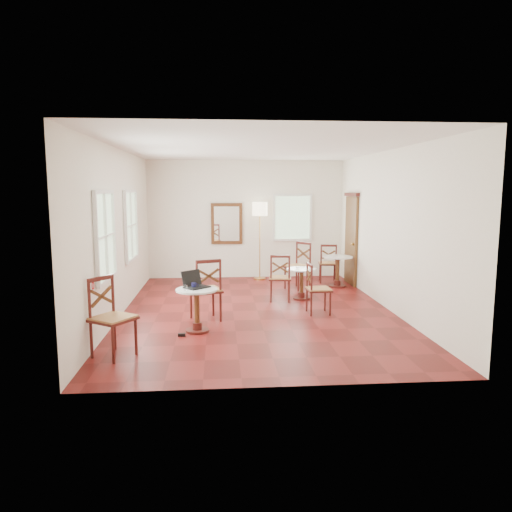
{
  "coord_description": "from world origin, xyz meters",
  "views": [
    {
      "loc": [
        -0.72,
        -8.69,
        2.26
      ],
      "look_at": [
        0.0,
        0.3,
        1.0
      ],
      "focal_mm": 33.27,
      "sensor_mm": 36.0,
      "label": 1
    }
  ],
  "objects_px": {
    "power_adapter": "(182,335)",
    "chair_back_a": "(328,263)",
    "cafe_table_back": "(338,268)",
    "chair_back_b": "(298,266)",
    "floor_lamp": "(260,214)",
    "chair_near_a": "(206,290)",
    "water_glass": "(186,288)",
    "cafe_table_mid": "(302,280)",
    "cafe_table_near": "(197,305)",
    "chair_mid_b": "(317,289)",
    "navy_mug": "(194,286)",
    "chair_mid_a": "(280,278)",
    "laptop": "(195,283)",
    "chair_near_b": "(111,317)",
    "mouse": "(193,287)"
  },
  "relations": [
    {
      "from": "water_glass",
      "to": "navy_mug",
      "type": "bearing_deg",
      "value": 50.97
    },
    {
      "from": "mouse",
      "to": "water_glass",
      "type": "xyz_separation_m",
      "value": [
        -0.1,
        -0.2,
        0.03
      ]
    },
    {
      "from": "chair_back_a",
      "to": "power_adapter",
      "type": "distance_m",
      "value": 5.27
    },
    {
      "from": "chair_mid_b",
      "to": "chair_back_a",
      "type": "distance_m",
      "value": 3.05
    },
    {
      "from": "chair_near_b",
      "to": "chair_back_a",
      "type": "bearing_deg",
      "value": -5.35
    },
    {
      "from": "power_adapter",
      "to": "chair_mid_a",
      "type": "bearing_deg",
      "value": 50.79
    },
    {
      "from": "chair_mid_a",
      "to": "floor_lamp",
      "type": "xyz_separation_m",
      "value": [
        -0.21,
        2.38,
        1.18
      ]
    },
    {
      "from": "cafe_table_mid",
      "to": "power_adapter",
      "type": "relative_size",
      "value": 5.64
    },
    {
      "from": "water_glass",
      "to": "cafe_table_mid",
      "type": "bearing_deg",
      "value": 45.12
    },
    {
      "from": "cafe_table_mid",
      "to": "chair_near_b",
      "type": "xyz_separation_m",
      "value": [
        -3.18,
        -3.18,
        0.15
      ]
    },
    {
      "from": "chair_back_b",
      "to": "power_adapter",
      "type": "xyz_separation_m",
      "value": [
        -2.41,
        -3.43,
        -0.51
      ]
    },
    {
      "from": "chair_near_a",
      "to": "floor_lamp",
      "type": "height_order",
      "value": "floor_lamp"
    },
    {
      "from": "cafe_table_near",
      "to": "mouse",
      "type": "height_order",
      "value": "mouse"
    },
    {
      "from": "cafe_table_mid",
      "to": "chair_near_a",
      "type": "relative_size",
      "value": 0.59
    },
    {
      "from": "chair_back_b",
      "to": "floor_lamp",
      "type": "relative_size",
      "value": 0.55
    },
    {
      "from": "mouse",
      "to": "power_adapter",
      "type": "distance_m",
      "value": 0.78
    },
    {
      "from": "floor_lamp",
      "to": "chair_near_a",
      "type": "bearing_deg",
      "value": -108.72
    },
    {
      "from": "chair_near_b",
      "to": "chair_mid_a",
      "type": "height_order",
      "value": "chair_near_b"
    },
    {
      "from": "chair_near_a",
      "to": "cafe_table_mid",
      "type": "bearing_deg",
      "value": -160.88
    },
    {
      "from": "cafe_table_mid",
      "to": "chair_back_b",
      "type": "height_order",
      "value": "chair_back_b"
    },
    {
      "from": "cafe_table_near",
      "to": "chair_near_b",
      "type": "height_order",
      "value": "chair_near_b"
    },
    {
      "from": "power_adapter",
      "to": "chair_back_a",
      "type": "bearing_deg",
      "value": 51.56
    },
    {
      "from": "floor_lamp",
      "to": "chair_back_a",
      "type": "bearing_deg",
      "value": -17.58
    },
    {
      "from": "cafe_table_back",
      "to": "chair_near_b",
      "type": "distance_m",
      "value": 6.07
    },
    {
      "from": "cafe_table_near",
      "to": "power_adapter",
      "type": "distance_m",
      "value": 0.53
    },
    {
      "from": "chair_back_a",
      "to": "water_glass",
      "type": "distance_m",
      "value": 5.12
    },
    {
      "from": "laptop",
      "to": "navy_mug",
      "type": "relative_size",
      "value": 4.17
    },
    {
      "from": "cafe_table_back",
      "to": "chair_mid_b",
      "type": "bearing_deg",
      "value": -112.59
    },
    {
      "from": "cafe_table_mid",
      "to": "navy_mug",
      "type": "xyz_separation_m",
      "value": [
        -2.11,
        -2.09,
        0.35
      ]
    },
    {
      "from": "cafe_table_near",
      "to": "floor_lamp",
      "type": "height_order",
      "value": "floor_lamp"
    },
    {
      "from": "cafe_table_near",
      "to": "chair_back_b",
      "type": "distance_m",
      "value": 3.87
    },
    {
      "from": "cafe_table_back",
      "to": "chair_back_b",
      "type": "height_order",
      "value": "chair_back_b"
    },
    {
      "from": "chair_back_b",
      "to": "chair_mid_b",
      "type": "bearing_deg",
      "value": -40.82
    },
    {
      "from": "cafe_table_mid",
      "to": "chair_back_a",
      "type": "bearing_deg",
      "value": 61.12
    },
    {
      "from": "chair_near_b",
      "to": "power_adapter",
      "type": "bearing_deg",
      "value": -12.58
    },
    {
      "from": "chair_near_a",
      "to": "laptop",
      "type": "distance_m",
      "value": 0.6
    },
    {
      "from": "cafe_table_near",
      "to": "laptop",
      "type": "xyz_separation_m",
      "value": [
        -0.04,
        0.13,
        0.33
      ]
    },
    {
      "from": "chair_near_b",
      "to": "water_glass",
      "type": "bearing_deg",
      "value": -10.6
    },
    {
      "from": "cafe_table_back",
      "to": "chair_back_a",
      "type": "height_order",
      "value": "chair_back_a"
    },
    {
      "from": "cafe_table_near",
      "to": "laptop",
      "type": "bearing_deg",
      "value": 105.92
    },
    {
      "from": "chair_back_b",
      "to": "laptop",
      "type": "xyz_separation_m",
      "value": [
        -2.22,
        -3.07,
        0.23
      ]
    },
    {
      "from": "mouse",
      "to": "water_glass",
      "type": "distance_m",
      "value": 0.23
    },
    {
      "from": "chair_back_b",
      "to": "floor_lamp",
      "type": "height_order",
      "value": "floor_lamp"
    },
    {
      "from": "chair_near_b",
      "to": "laptop",
      "type": "bearing_deg",
      "value": -7.8
    },
    {
      "from": "cafe_table_back",
      "to": "floor_lamp",
      "type": "xyz_separation_m",
      "value": [
        -1.73,
        1.09,
        1.21
      ]
    },
    {
      "from": "chair_mid_b",
      "to": "navy_mug",
      "type": "distance_m",
      "value": 2.39
    },
    {
      "from": "cafe_table_mid",
      "to": "power_adapter",
      "type": "distance_m",
      "value": 3.33
    },
    {
      "from": "chair_near_b",
      "to": "chair_back_b",
      "type": "height_order",
      "value": "chair_near_b"
    },
    {
      "from": "cafe_table_near",
      "to": "cafe_table_back",
      "type": "height_order",
      "value": "cafe_table_back"
    },
    {
      "from": "cafe_table_near",
      "to": "cafe_table_back",
      "type": "xyz_separation_m",
      "value": [
        3.13,
        3.31,
        0.02
      ]
    }
  ]
}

